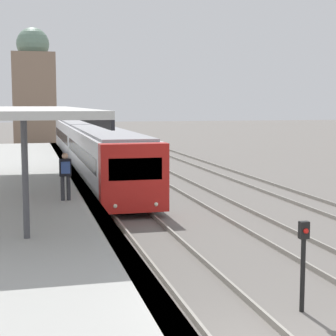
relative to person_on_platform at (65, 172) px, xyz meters
The scene contains 5 objects.
platform_canopy 2.83m from the person_on_platform, 131.62° to the left, with size 4.00×16.83×3.20m.
person_on_platform is the anchor object (origin of this frame).
train_near 16.59m from the person_on_platform, 81.07° to the left, with size 2.58×31.66×2.95m.
signal_post_near 10.23m from the person_on_platform, 65.63° to the right, with size 0.20×0.22×1.91m.
distant_domed_building 40.93m from the person_on_platform, 90.59° to the left, with size 4.33×4.33×12.00m.
Camera 1 is at (-3.82, -8.38, 4.33)m, focal length 60.00 mm.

